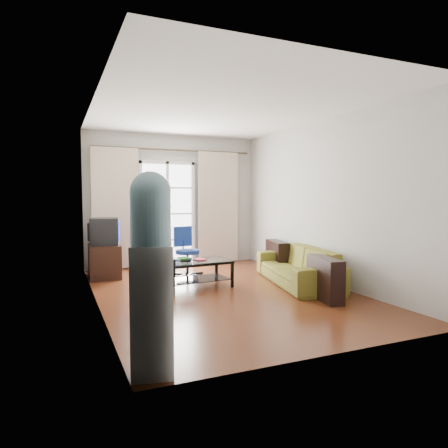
# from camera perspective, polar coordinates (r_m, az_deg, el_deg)

# --- Properties ---
(floor) EXTENTS (5.20, 5.20, 0.00)m
(floor) POSITION_cam_1_polar(r_m,az_deg,el_deg) (6.10, -0.27, -9.64)
(floor) COLOR #622E17
(floor) RESTS_ON ground
(ceiling) EXTENTS (5.20, 5.20, 0.00)m
(ceiling) POSITION_cam_1_polar(r_m,az_deg,el_deg) (6.06, -0.28, 16.00)
(ceiling) COLOR white
(ceiling) RESTS_ON wall_back
(wall_back) EXTENTS (3.60, 0.02, 2.70)m
(wall_back) POSITION_cam_1_polar(r_m,az_deg,el_deg) (8.39, -7.19, 3.36)
(wall_back) COLOR #B6B4AD
(wall_back) RESTS_ON floor
(wall_front) EXTENTS (3.60, 0.02, 2.70)m
(wall_front) POSITION_cam_1_polar(r_m,az_deg,el_deg) (3.68, 15.65, 2.46)
(wall_front) COLOR #B6B4AD
(wall_front) RESTS_ON floor
(wall_left) EXTENTS (0.02, 5.20, 2.70)m
(wall_left) POSITION_cam_1_polar(r_m,az_deg,el_deg) (5.49, -17.89, 2.87)
(wall_left) COLOR #B6B4AD
(wall_left) RESTS_ON floor
(wall_right) EXTENTS (0.02, 5.20, 2.70)m
(wall_right) POSITION_cam_1_polar(r_m,az_deg,el_deg) (6.83, 13.80, 3.13)
(wall_right) COLOR #B6B4AD
(wall_right) RESTS_ON floor
(french_door) EXTENTS (1.16, 0.06, 2.15)m
(french_door) POSITION_cam_1_polar(r_m,az_deg,el_deg) (8.30, -8.06, 1.44)
(french_door) COLOR white
(french_door) RESTS_ON wall_back
(curtain_rod) EXTENTS (3.30, 0.04, 0.04)m
(curtain_rod) POSITION_cam_1_polar(r_m,az_deg,el_deg) (8.35, -7.06, 10.44)
(curtain_rod) COLOR #4C3F2D
(curtain_rod) RESTS_ON wall_back
(curtain_left) EXTENTS (0.90, 0.07, 2.35)m
(curtain_left) POSITION_cam_1_polar(r_m,az_deg,el_deg) (8.03, -15.21, 2.15)
(curtain_left) COLOR beige
(curtain_left) RESTS_ON curtain_rod
(curtain_right) EXTENTS (0.90, 0.07, 2.35)m
(curtain_right) POSITION_cam_1_polar(r_m,az_deg,el_deg) (8.59, -0.85, 2.40)
(curtain_right) COLOR beige
(curtain_right) RESTS_ON curtain_rod
(radiator) EXTENTS (0.64, 0.12, 0.64)m
(radiator) POSITION_cam_1_polar(r_m,az_deg,el_deg) (8.62, -1.82, -3.40)
(radiator) COLOR #9E9EA1
(radiator) RESTS_ON floor
(sofa) EXTENTS (2.37, 1.63, 0.60)m
(sofa) POSITION_cam_1_polar(r_m,az_deg,el_deg) (6.70, 10.42, -5.86)
(sofa) COLOR brown
(sofa) RESTS_ON floor
(coffee_table) EXTENTS (1.10, 0.70, 0.43)m
(coffee_table) POSITION_cam_1_polar(r_m,az_deg,el_deg) (6.34, -3.95, -6.60)
(coffee_table) COLOR silver
(coffee_table) RESTS_ON floor
(bowl) EXTENTS (0.33, 0.33, 0.05)m
(bowl) POSITION_cam_1_polar(r_m,az_deg,el_deg) (6.32, -5.76, -5.02)
(bowl) COLOR #2E7E3C
(bowl) RESTS_ON coffee_table
(book) EXTENTS (0.29, 0.31, 0.02)m
(book) POSITION_cam_1_polar(r_m,az_deg,el_deg) (6.32, -4.05, -5.14)
(book) COLOR #AD151E
(book) RESTS_ON coffee_table
(remote) EXTENTS (0.17, 0.07, 0.02)m
(remote) POSITION_cam_1_polar(r_m,az_deg,el_deg) (6.22, -5.47, -5.31)
(remote) COLOR black
(remote) RESTS_ON coffee_table
(tv_stand) EXTENTS (0.56, 0.82, 0.58)m
(tv_stand) POSITION_cam_1_polar(r_m,az_deg,el_deg) (7.43, -16.72, -5.06)
(tv_stand) COLOR black
(tv_stand) RESTS_ON floor
(crt_tv) EXTENTS (0.59, 0.59, 0.47)m
(crt_tv) POSITION_cam_1_polar(r_m,az_deg,el_deg) (7.37, -16.80, -0.99)
(crt_tv) COLOR black
(crt_tv) RESTS_ON tv_stand
(task_chair) EXTENTS (0.68, 0.68, 0.89)m
(task_chair) POSITION_cam_1_polar(r_m,az_deg,el_deg) (7.28, -5.34, -5.33)
(task_chair) COLOR black
(task_chair) RESTS_ON floor
(water_cooler) EXTENTS (0.40, 0.40, 1.64)m
(water_cooler) POSITION_cam_1_polar(r_m,az_deg,el_deg) (3.25, -10.32, -6.42)
(water_cooler) COLOR silver
(water_cooler) RESTS_ON floor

